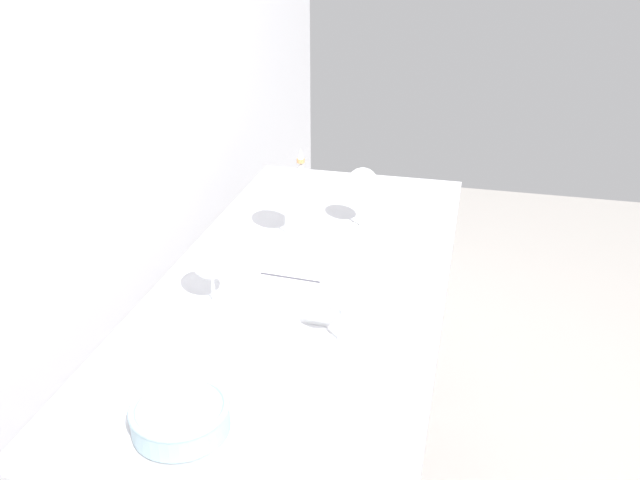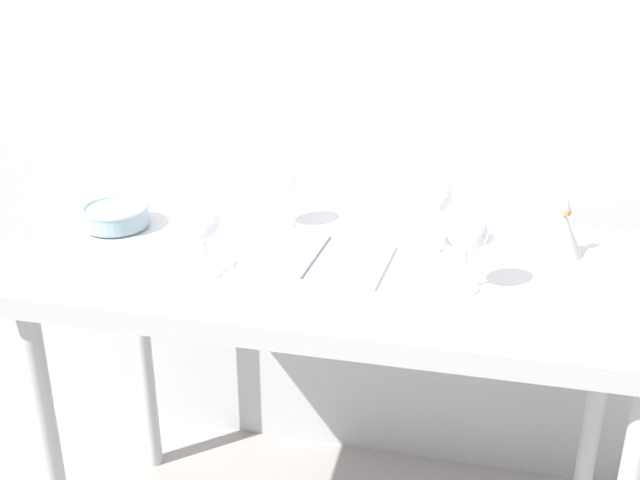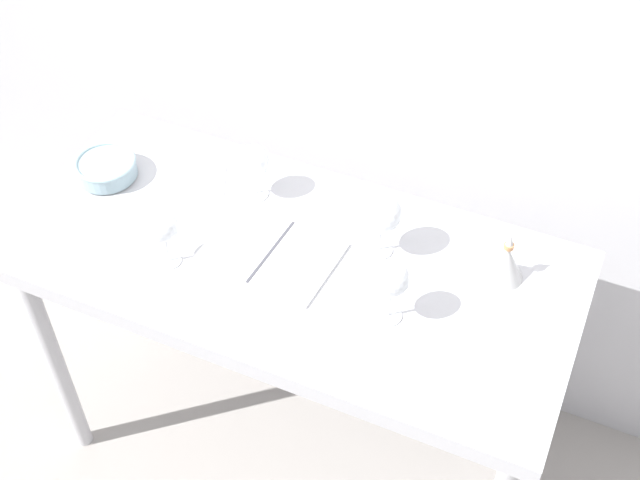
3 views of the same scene
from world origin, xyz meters
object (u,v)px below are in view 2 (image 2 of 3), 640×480
Objects in this scene: wine_glass_far_right at (431,199)px; open_notebook at (317,259)px; wine_glass_far_left at (279,185)px; tasting_sheet_upper at (213,218)px; wine_glass_near_right at (468,235)px; tasting_bowl at (116,215)px; wine_glass_near_left at (204,225)px; decanter_funnel at (563,234)px.

wine_glass_far_right reaches higher than open_notebook.
tasting_sheet_upper is at bearing 177.97° from wine_glass_far_left.
wine_glass_far_right is at bearing 116.86° from wine_glass_near_right.
tasting_bowl is (-0.22, -0.10, 0.03)m from tasting_sheet_upper.
wine_glass_far_left is at bearing 171.22° from wine_glass_far_right.
wine_glass_far_right is 0.77m from tasting_bowl.
wine_glass_near_left is 1.16× the size of decanter_funnel.
open_notebook reaches higher than tasting_sheet_upper.
tasting_sheet_upper is (-0.55, 0.06, -0.12)m from wine_glass_far_right.
open_notebook is 2.03× the size of tasting_bowl.
wine_glass_far_right is 0.84× the size of tasting_sheet_upper.
wine_glass_near_right is at bearing -46.38° from tasting_sheet_upper.
wine_glass_far_right is 1.03× the size of wine_glass_near_right.
wine_glass_far_left is at bearing 178.53° from decanter_funnel.
tasting_sheet_upper is (-0.09, 0.30, -0.12)m from wine_glass_near_left.
tasting_bowl is (-0.53, 0.08, 0.03)m from open_notebook.
wine_glass_near_right is at bearing -27.45° from wine_glass_far_left.
decanter_funnel is at bearing -26.83° from tasting_sheet_upper.
wine_glass_near_left is 0.78× the size of tasting_sheet_upper.
wine_glass_far_right reaches higher than wine_glass_near_right.
tasting_bowl reaches higher than open_notebook.
open_notebook is at bearing -55.55° from tasting_sheet_upper.
decanter_funnel is (0.21, 0.22, -0.07)m from wine_glass_near_right.
wine_glass_far_left reaches higher than tasting_sheet_upper.
wine_glass_near_left is 0.93× the size of wine_glass_far_right.
wine_glass_far_right is at bearing -8.78° from wine_glass_far_left.
wine_glass_far_right reaches higher than wine_glass_far_left.
open_notebook is (0.13, -0.17, -0.10)m from wine_glass_far_left.
wine_glass_far_right is (0.45, 0.24, 0.01)m from wine_glass_near_left.
open_notebook is (-0.33, 0.07, -0.12)m from wine_glass_near_right.
wine_glass_near_left is 0.55m from wine_glass_near_right.
tasting_sheet_upper is 0.24m from tasting_bowl.
wine_glass_near_left is 0.34m from tasting_sheet_upper.
wine_glass_near_right is (0.55, 0.06, 0.01)m from wine_glass_near_left.
open_notebook is at bearing -52.56° from wine_glass_far_left.
wine_glass_near_left is at bearing -146.46° from open_notebook.
open_notebook is (-0.24, -0.12, -0.12)m from wine_glass_far_right.
tasting_sheet_upper is at bearing 173.37° from wine_glass_far_right.
open_notebook is 0.36m from tasting_sheet_upper.
wine_glass_near_right is at bearing -63.14° from wine_glass_far_right.
wine_glass_far_left is 1.10× the size of decanter_funnel.
wine_glass_near_right is (0.09, -0.18, 0.00)m from wine_glass_far_right.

